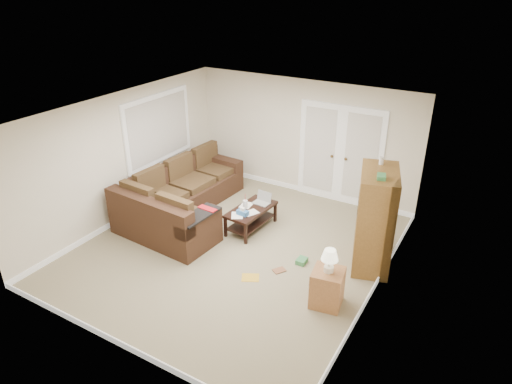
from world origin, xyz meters
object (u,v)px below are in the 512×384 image
Objects in this scene: sectional_sofa at (179,201)px; coffee_table at (252,217)px; tv_armoire at (375,219)px; side_cabinet at (327,285)px.

coffee_table is at bearing 17.30° from sectional_sofa.
tv_armoire reaches higher than side_cabinet.
side_cabinet is (3.54, -0.99, -0.02)m from sectional_sofa.
side_cabinet is (-0.23, -1.36, -0.51)m from tv_armoire.
coffee_table is at bearing 138.16° from side_cabinet.
sectional_sofa is 1.51m from coffee_table.
tv_armoire is at bearing 71.39° from side_cabinet.
sectional_sofa is 3.68m from side_cabinet.
tv_armoire is at bearing 9.64° from sectional_sofa.
sectional_sofa is at bearing -162.47° from coffee_table.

